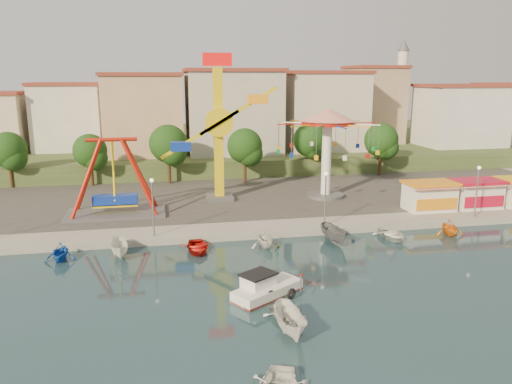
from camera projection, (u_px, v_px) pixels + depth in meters
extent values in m
plane|color=#15313A|center=(274.00, 295.00, 33.96)|extent=(200.00, 200.00, 0.00)
cube|color=#9E998E|center=(198.00, 155.00, 93.16)|extent=(200.00, 100.00, 0.60)
cube|color=#4C4944|center=(220.00, 191.00, 62.50)|extent=(90.00, 28.00, 0.01)
cube|color=#384C26|center=(196.00, 145.00, 97.67)|extent=(200.00, 60.00, 3.00)
cube|color=#59595E|center=(116.00, 213.00, 51.67)|extent=(10.00, 5.00, 0.30)
cube|color=#1231A0|center=(115.00, 200.00, 51.34)|extent=(4.50, 1.40, 1.00)
cylinder|color=#A91C0D|center=(111.00, 140.00, 49.94)|extent=(5.00, 0.40, 0.40)
cube|color=#59595E|center=(219.00, 197.00, 58.01)|extent=(3.00, 3.00, 0.50)
cube|color=yellow|center=(218.00, 135.00, 56.37)|extent=(1.00, 1.00, 15.00)
cube|color=red|center=(217.00, 59.00, 54.50)|extent=(3.20, 0.50, 1.40)
cylinder|color=yellow|center=(219.00, 122.00, 55.27)|extent=(3.20, 0.50, 3.20)
cube|color=yellow|center=(238.00, 111.00, 55.20)|extent=(8.80, 0.35, 5.36)
cube|color=orange|center=(258.00, 99.00, 55.32)|extent=(2.20, 1.20, 1.00)
cylinder|color=#59595E|center=(325.00, 195.00, 59.20)|extent=(4.40, 4.40, 0.40)
cylinder|color=white|center=(326.00, 160.00, 58.23)|extent=(1.10, 1.10, 9.00)
cylinder|color=#A91C0D|center=(328.00, 123.00, 57.26)|extent=(6.00, 6.00, 0.50)
cone|color=red|center=(328.00, 115.00, 57.06)|extent=(6.40, 6.40, 1.40)
cube|color=white|center=(429.00, 197.00, 53.22)|extent=(5.00, 3.00, 2.80)
cube|color=orange|center=(430.00, 183.00, 52.87)|extent=(5.40, 3.40, 0.25)
cube|color=red|center=(439.00, 190.00, 51.33)|extent=(5.00, 0.77, 0.43)
cube|color=white|center=(476.00, 195.00, 54.26)|extent=(5.00, 3.00, 2.80)
cube|color=#B00E29|center=(477.00, 181.00, 53.91)|extent=(5.40, 3.40, 0.25)
cube|color=red|center=(487.00, 187.00, 52.37)|extent=(5.00, 0.77, 0.43)
cylinder|color=#59595E|center=(153.00, 209.00, 44.18)|extent=(0.14, 0.14, 5.00)
cylinder|color=#59595E|center=(325.00, 201.00, 47.20)|extent=(0.14, 0.14, 5.00)
cylinder|color=#59595E|center=(477.00, 193.00, 50.21)|extent=(0.14, 0.14, 5.00)
cylinder|color=#382314|center=(11.00, 174.00, 63.86)|extent=(0.44, 0.44, 3.60)
sphere|color=black|center=(8.00, 150.00, 63.17)|extent=(4.60, 4.60, 4.60)
cylinder|color=#382314|center=(92.00, 173.00, 65.07)|extent=(0.44, 0.44, 3.40)
sphere|color=black|center=(90.00, 151.00, 64.41)|extent=(4.35, 4.35, 4.35)
cylinder|color=#382314|center=(169.00, 169.00, 66.48)|extent=(0.44, 0.44, 3.92)
sphere|color=black|center=(168.00, 144.00, 65.72)|extent=(5.02, 5.02, 5.02)
cylinder|color=#382314|center=(245.00, 169.00, 67.01)|extent=(0.44, 0.44, 3.66)
sphere|color=black|center=(245.00, 146.00, 66.31)|extent=(4.68, 4.68, 4.68)
cylinder|color=#382314|center=(310.00, 163.00, 71.74)|extent=(0.44, 0.44, 3.80)
sphere|color=black|center=(310.00, 140.00, 71.01)|extent=(4.86, 4.86, 4.86)
cylinder|color=#382314|center=(380.00, 162.00, 71.89)|extent=(0.44, 0.44, 3.77)
sphere|color=black|center=(381.00, 140.00, 71.16)|extent=(4.83, 4.83, 4.83)
cube|color=silver|center=(65.00, 124.00, 77.41)|extent=(12.33, 9.01, 8.63)
cube|color=tan|center=(151.00, 115.00, 80.14)|extent=(11.95, 9.28, 11.23)
cube|color=beige|center=(239.00, 121.00, 79.95)|extent=(12.59, 10.50, 9.20)
cube|color=beige|center=(313.00, 118.00, 85.74)|extent=(10.75, 9.23, 9.24)
cube|color=tan|center=(390.00, 112.00, 86.23)|extent=(12.77, 10.96, 11.21)
cube|color=silver|center=(457.00, 108.00, 86.83)|extent=(8.23, 8.98, 12.36)
cube|color=beige|center=(498.00, 116.00, 94.19)|extent=(11.59, 10.93, 8.76)
cylinder|color=silver|center=(401.00, 97.00, 89.88)|extent=(1.80, 1.80, 16.00)
cylinder|color=#59595E|center=(402.00, 68.00, 88.76)|extent=(2.80, 2.80, 0.30)
cone|color=#59595E|center=(404.00, 45.00, 87.85)|extent=(2.20, 2.20, 2.00)
cube|color=white|center=(267.00, 292.00, 33.84)|extent=(5.33, 4.38, 0.92)
cube|color=#A91C0D|center=(267.00, 295.00, 33.89)|extent=(5.33, 4.38, 0.16)
cube|color=white|center=(258.00, 281.00, 33.65)|extent=(2.54, 2.39, 0.92)
cube|color=black|center=(258.00, 274.00, 33.54)|extent=(2.82, 2.67, 0.12)
torus|color=black|center=(271.00, 296.00, 32.83)|extent=(0.76, 0.59, 0.77)
torus|color=black|center=(291.00, 294.00, 33.15)|extent=(0.76, 0.59, 0.77)
imported|color=white|center=(287.00, 315.00, 30.50)|extent=(3.19, 3.70, 0.64)
imported|color=silver|center=(291.00, 322.00, 28.68)|extent=(1.54, 4.01, 1.54)
imported|color=#144AB1|center=(60.00, 252.00, 40.25)|extent=(2.69, 3.06, 1.53)
imported|color=silver|center=(120.00, 248.00, 41.14)|extent=(1.75, 3.82, 1.43)
imported|color=#B9140E|center=(197.00, 247.00, 42.41)|extent=(2.77, 3.85, 0.79)
imported|color=silver|center=(265.00, 239.00, 43.44)|extent=(2.94, 3.28, 1.55)
imported|color=#5D5D62|center=(334.00, 234.00, 44.63)|extent=(2.09, 4.25, 1.57)
imported|color=white|center=(392.00, 235.00, 45.78)|extent=(2.94, 3.97, 0.79)
imported|color=orange|center=(450.00, 227.00, 46.78)|extent=(2.87, 3.21, 1.53)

